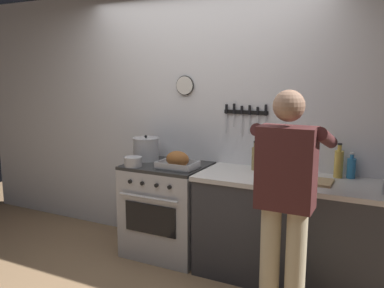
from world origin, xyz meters
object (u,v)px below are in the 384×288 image
at_px(roasting_pan, 178,161).
at_px(person_cook, 286,194).
at_px(stove, 167,209).
at_px(bottle_cooking_oil, 339,163).
at_px(stock_pot, 146,149).
at_px(saucepan, 133,162).
at_px(bottle_vinegar, 255,158).
at_px(cutting_board, 309,181).
at_px(bottle_dish_soap, 351,168).

bearing_deg(roasting_pan, person_cook, -24.52).
bearing_deg(stove, bottle_cooking_oil, 8.09).
distance_m(stock_pot, bottle_cooking_oil, 1.82).
relative_size(person_cook, saucepan, 9.87).
bearing_deg(bottle_vinegar, person_cook, -58.57).
relative_size(stock_pot, saucepan, 1.55).
bearing_deg(bottle_cooking_oil, roasting_pan, -166.54).
bearing_deg(roasting_pan, saucepan, -164.87).
bearing_deg(bottle_cooking_oil, stock_pot, -175.44).
xyz_separation_m(saucepan, bottle_vinegar, (1.06, 0.38, 0.07)).
height_order(cutting_board, bottle_dish_soap, bottle_dish_soap).
height_order(saucepan, bottle_dish_soap, bottle_dish_soap).
xyz_separation_m(stove, bottle_dish_soap, (1.63, 0.24, 0.54)).
xyz_separation_m(stove, cutting_board, (1.35, -0.04, 0.46)).
xyz_separation_m(stove, stock_pot, (-0.28, 0.07, 0.56)).
distance_m(bottle_dish_soap, bottle_vinegar, 0.81).
bearing_deg(roasting_pan, stock_pot, 158.59).
distance_m(stove, bottle_cooking_oil, 1.65).
xyz_separation_m(bottle_cooking_oil, bottle_vinegar, (-0.71, -0.06, -0.01)).
distance_m(saucepan, bottle_dish_soap, 1.93).
height_order(stock_pot, bottle_vinegar, bottle_vinegar).
bearing_deg(bottle_dish_soap, cutting_board, -135.27).
height_order(stove, bottle_cooking_oil, bottle_cooking_oil).
bearing_deg(stock_pot, stove, -14.44).
relative_size(stove, roasting_pan, 2.56).
relative_size(roasting_pan, stock_pot, 1.35).
height_order(stock_pot, bottle_dish_soap, stock_pot).
bearing_deg(stock_pot, bottle_vinegar, 4.59).
xyz_separation_m(roasting_pan, bottle_dish_soap, (1.46, 0.35, 0.02)).
height_order(stock_pot, cutting_board, stock_pot).
distance_m(cutting_board, bottle_dish_soap, 0.41).
bearing_deg(bottle_vinegar, cutting_board, -20.96).
relative_size(saucepan, bottle_dish_soap, 0.77).
xyz_separation_m(saucepan, bottle_cooking_oil, (1.77, 0.44, 0.08)).
bearing_deg(cutting_board, stock_pot, 176.08).
relative_size(person_cook, bottle_cooking_oil, 5.68).
xyz_separation_m(stove, roasting_pan, (0.18, -0.11, 0.52)).
distance_m(roasting_pan, bottle_cooking_oil, 1.40).
height_order(stock_pot, bottle_cooking_oil, bottle_cooking_oil).
height_order(person_cook, roasting_pan, person_cook).
bearing_deg(person_cook, saucepan, 72.55).
xyz_separation_m(stock_pot, bottle_vinegar, (1.11, 0.09, -0.00)).
bearing_deg(cutting_board, person_cook, -94.45).
relative_size(stock_pot, bottle_vinegar, 0.98).
height_order(person_cook, stock_pot, person_cook).
relative_size(stock_pot, bottle_dish_soap, 1.20).
xyz_separation_m(roasting_pan, bottle_cooking_oil, (1.36, 0.32, 0.05)).
xyz_separation_m(stove, bottle_vinegar, (0.82, 0.16, 0.56)).
bearing_deg(stock_pot, cutting_board, -3.92).
bearing_deg(person_cook, roasting_pan, 62.64).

